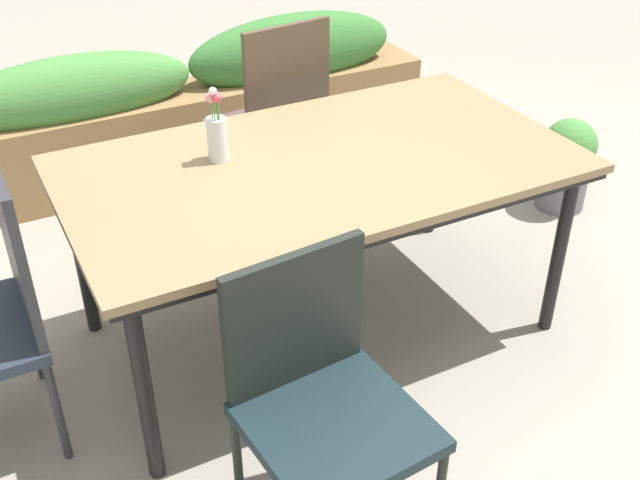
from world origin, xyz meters
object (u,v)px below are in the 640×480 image
at_px(planter_box, 194,105).
at_px(potted_plant, 566,163).
at_px(dining_table, 320,174).
at_px(chair_near_left, 321,392).
at_px(chair_far_side, 274,116).
at_px(flower_vase, 217,133).

relative_size(planter_box, potted_plant, 5.70).
height_order(planter_box, potted_plant, planter_box).
height_order(dining_table, chair_near_left, chair_near_left).
relative_size(chair_near_left, chair_far_side, 0.86).
distance_m(flower_vase, potted_plant, 1.97).
bearing_deg(chair_near_left, flower_vase, -100.71).
relative_size(flower_vase, potted_plant, 0.59).
bearing_deg(potted_plant, dining_table, -168.71).
height_order(chair_far_side, potted_plant, chair_far_side).
relative_size(chair_near_left, potted_plant, 1.87).
bearing_deg(flower_vase, potted_plant, 4.24).
relative_size(chair_near_left, flower_vase, 3.17).
distance_m(dining_table, chair_far_side, 0.82).
xyz_separation_m(planter_box, potted_plant, (1.48, -1.27, -0.12)).
bearing_deg(chair_near_left, dining_table, -122.28).
height_order(flower_vase, potted_plant, flower_vase).
height_order(chair_near_left, flower_vase, flower_vase).
bearing_deg(chair_near_left, planter_box, -106.23).
relative_size(flower_vase, planter_box, 0.10).
xyz_separation_m(chair_far_side, potted_plant, (1.36, -0.49, -0.34)).
bearing_deg(flower_vase, chair_near_left, -95.73).
bearing_deg(chair_far_side, flower_vase, -135.99).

